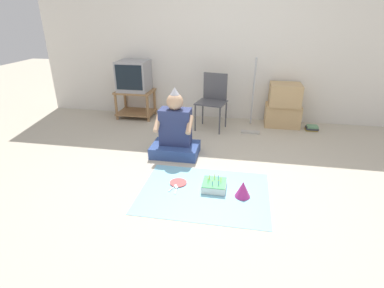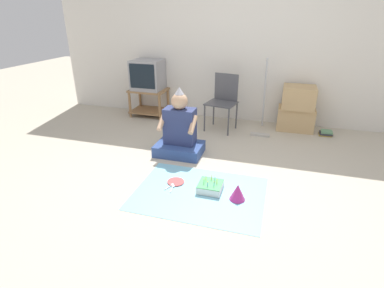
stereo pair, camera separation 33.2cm
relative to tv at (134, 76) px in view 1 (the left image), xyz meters
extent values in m
plane|color=#BCB29E|center=(1.52, -1.96, -0.72)|extent=(16.00, 16.00, 0.00)
cube|color=silver|center=(1.52, 0.26, 0.56)|extent=(6.40, 0.06, 2.55)
cube|color=#997047|center=(0.00, 0.00, -0.26)|extent=(0.62, 0.46, 0.03)
cube|color=#997047|center=(0.00, 0.00, -0.63)|extent=(0.62, 0.46, 0.02)
cylinder|color=#997047|center=(-0.28, -0.20, -0.48)|extent=(0.04, 0.04, 0.47)
cylinder|color=#997047|center=(0.28, -0.20, -0.48)|extent=(0.04, 0.04, 0.47)
cylinder|color=#997047|center=(-0.28, 0.20, -0.48)|extent=(0.04, 0.04, 0.47)
cylinder|color=#997047|center=(0.28, 0.20, -0.48)|extent=(0.04, 0.04, 0.47)
cube|color=#99999E|center=(0.00, 0.00, 0.00)|extent=(0.50, 0.44, 0.49)
cube|color=black|center=(0.00, -0.22, 0.01)|extent=(0.44, 0.01, 0.39)
cube|color=#4C4C51|center=(1.35, -0.36, -0.29)|extent=(0.50, 0.46, 0.02)
cube|color=#4C4C51|center=(1.39, -0.18, -0.08)|extent=(0.37, 0.09, 0.42)
cylinder|color=#4C4C51|center=(1.13, -0.49, -0.50)|extent=(0.02, 0.02, 0.43)
cylinder|color=#4C4C51|center=(1.51, -0.56, -0.50)|extent=(0.02, 0.02, 0.43)
cylinder|color=#4C4C51|center=(1.19, -0.15, -0.50)|extent=(0.02, 0.02, 0.43)
cylinder|color=#4C4C51|center=(1.58, -0.23, -0.50)|extent=(0.02, 0.02, 0.43)
cube|color=tan|center=(2.46, -0.01, -0.54)|extent=(0.55, 0.35, 0.35)
cube|color=tan|center=(2.46, -0.01, -0.20)|extent=(0.47, 0.41, 0.33)
cube|color=#B2ADA3|center=(1.97, -0.43, -0.70)|extent=(0.28, 0.09, 0.03)
cylinder|color=#B7B7BC|center=(1.97, -0.24, -0.14)|extent=(0.03, 0.40, 1.10)
cube|color=#A88933|center=(2.91, -0.14, -0.71)|extent=(0.18, 0.13, 0.02)
cube|color=#333338|center=(2.91, -0.14, -0.68)|extent=(0.18, 0.15, 0.03)
cube|color=#60936B|center=(2.92, -0.14, -0.66)|extent=(0.16, 0.13, 0.03)
cube|color=#334C8C|center=(1.02, -1.36, -0.65)|extent=(0.59, 0.43, 0.14)
cube|color=navy|center=(1.02, -1.32, -0.35)|extent=(0.39, 0.22, 0.46)
sphere|color=tan|center=(1.02, -1.32, -0.02)|extent=(0.21, 0.21, 0.21)
cone|color=silver|center=(1.02, -1.32, 0.11)|extent=(0.11, 0.11, 0.09)
cylinder|color=tan|center=(0.82, -1.42, -0.27)|extent=(0.06, 0.24, 0.20)
cylinder|color=tan|center=(1.22, -1.42, -0.27)|extent=(0.06, 0.24, 0.20)
cube|color=#7FC6E0|center=(1.51, -2.18, -0.71)|extent=(1.30, 0.99, 0.01)
cube|color=white|center=(1.61, -2.10, -0.67)|extent=(0.24, 0.24, 0.07)
cube|color=#4CB266|center=(1.61, -2.10, -0.63)|extent=(0.24, 0.24, 0.01)
cylinder|color=yellow|center=(1.67, -2.09, -0.61)|extent=(0.01, 0.01, 0.05)
sphere|color=#FFCC4C|center=(1.67, -2.09, -0.58)|extent=(0.01, 0.01, 0.01)
cylinder|color=#4C7FE5|center=(1.64, -2.04, -0.61)|extent=(0.01, 0.01, 0.05)
sphere|color=#FFCC4C|center=(1.64, -2.04, -0.58)|extent=(0.01, 0.01, 0.01)
cylinder|color=yellow|center=(1.60, -2.03, -0.61)|extent=(0.01, 0.01, 0.05)
sphere|color=#FFCC4C|center=(1.60, -2.03, -0.58)|extent=(0.01, 0.01, 0.01)
cylinder|color=yellow|center=(1.55, -2.06, -0.61)|extent=(0.01, 0.01, 0.05)
sphere|color=#FFCC4C|center=(1.55, -2.06, -0.58)|extent=(0.01, 0.01, 0.01)
cylinder|color=#66C666|center=(1.54, -2.12, -0.61)|extent=(0.01, 0.01, 0.05)
sphere|color=#FFCC4C|center=(1.54, -2.12, -0.58)|extent=(0.01, 0.01, 0.01)
cylinder|color=#4C7FE5|center=(1.59, -2.16, -0.61)|extent=(0.01, 0.01, 0.05)
sphere|color=#FFCC4C|center=(1.59, -2.16, -0.58)|extent=(0.01, 0.01, 0.01)
cylinder|color=#4C7FE5|center=(1.65, -2.14, -0.61)|extent=(0.01, 0.01, 0.05)
sphere|color=#FFCC4C|center=(1.65, -2.14, -0.58)|extent=(0.01, 0.01, 0.01)
cone|color=#CC338C|center=(1.90, -2.19, -0.63)|extent=(0.16, 0.16, 0.17)
cylinder|color=#D84C4C|center=(1.21, -2.06, -0.70)|extent=(0.18, 0.18, 0.01)
ellipsoid|color=white|center=(1.20, -2.12, -0.70)|extent=(0.04, 0.05, 0.01)
cube|color=white|center=(1.17, -2.19, -0.71)|extent=(0.05, 0.10, 0.01)
ellipsoid|color=white|center=(1.22, -2.15, -0.70)|extent=(0.04, 0.05, 0.01)
cube|color=white|center=(1.22, -2.22, -0.71)|extent=(0.02, 0.10, 0.01)
camera|label=1|loc=(1.86, -4.76, 0.99)|focal=28.00mm
camera|label=2|loc=(2.18, -4.68, 0.99)|focal=28.00mm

